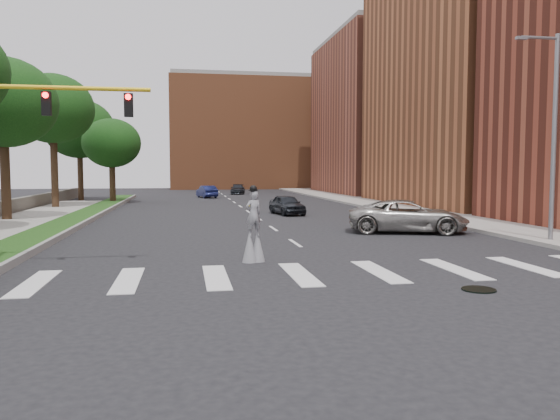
% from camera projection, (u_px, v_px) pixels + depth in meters
% --- Properties ---
extents(ground_plane, '(160.00, 160.00, 0.00)m').
position_uv_depth(ground_plane, '(349.00, 279.00, 16.09)').
color(ground_plane, black).
rests_on(ground_plane, ground).
extents(grass_median, '(2.00, 60.00, 0.25)m').
position_uv_depth(grass_median, '(75.00, 220.00, 33.75)').
color(grass_median, '#193F12').
rests_on(grass_median, ground).
extents(median_curb, '(0.20, 60.00, 0.28)m').
position_uv_depth(median_curb, '(92.00, 219.00, 33.93)').
color(median_curb, gray).
rests_on(median_curb, ground).
extents(sidewalk_right, '(5.00, 90.00, 0.18)m').
position_uv_depth(sidewalk_right, '(408.00, 209.00, 42.79)').
color(sidewalk_right, gray).
rests_on(sidewalk_right, ground).
extents(manhole, '(0.90, 0.90, 0.04)m').
position_uv_depth(manhole, '(479.00, 290.00, 14.64)').
color(manhole, black).
rests_on(manhole, ground).
extents(building_mid, '(16.00, 22.00, 24.00)m').
position_uv_depth(building_mid, '(489.00, 70.00, 48.44)').
color(building_mid, '#9B5430').
rests_on(building_mid, ground).
extents(building_far, '(16.00, 22.00, 20.00)m').
position_uv_depth(building_far, '(389.00, 118.00, 72.16)').
color(building_far, '#974C37').
rests_on(building_far, ground).
extents(building_backdrop, '(26.00, 14.00, 18.00)m').
position_uv_depth(building_backdrop, '(248.00, 135.00, 93.06)').
color(building_backdrop, '#9B5430').
rests_on(building_backdrop, ground).
extents(streetlight, '(2.05, 0.20, 9.00)m').
position_uv_depth(streetlight, '(552.00, 131.00, 23.49)').
color(streetlight, slate).
rests_on(streetlight, ground).
extents(traffic_signal, '(5.30, 0.23, 6.20)m').
position_uv_depth(traffic_signal, '(21.00, 140.00, 17.05)').
color(traffic_signal, black).
rests_on(traffic_signal, ground).
extents(stilt_performer, '(0.82, 0.63, 2.69)m').
position_uv_depth(stilt_performer, '(254.00, 233.00, 19.04)').
color(stilt_performer, '#2F1F13').
rests_on(stilt_performer, ground).
extents(suv_crossing, '(6.58, 4.45, 1.67)m').
position_uv_depth(suv_crossing, '(408.00, 216.00, 27.93)').
color(suv_crossing, '#A29F99').
rests_on(suv_crossing, ground).
extents(car_near, '(2.34, 4.38, 1.42)m').
position_uv_depth(car_near, '(287.00, 205.00, 38.96)').
color(car_near, black).
rests_on(car_near, ground).
extents(car_mid, '(2.41, 4.40, 1.37)m').
position_uv_depth(car_mid, '(207.00, 192.00, 61.76)').
color(car_mid, '#161D50').
rests_on(car_mid, ground).
extents(car_far, '(2.33, 4.55, 1.27)m').
position_uv_depth(car_far, '(238.00, 189.00, 70.81)').
color(car_far, black).
rests_on(car_far, ground).
extents(tree_3, '(6.44, 6.44, 10.03)m').
position_uv_depth(tree_3, '(3.00, 103.00, 33.01)').
color(tree_3, '#2F1F13').
rests_on(tree_3, ground).
extents(tree_4, '(6.55, 6.55, 10.88)m').
position_uv_depth(tree_4, '(53.00, 109.00, 43.76)').
color(tree_4, '#2F1F13').
rests_on(tree_4, ground).
extents(tree_5, '(7.15, 7.15, 10.44)m').
position_uv_depth(tree_5, '(79.00, 129.00, 56.20)').
color(tree_5, '#2F1F13').
rests_on(tree_5, ground).
extents(tree_6, '(5.42, 5.42, 7.99)m').
position_uv_depth(tree_6, '(112.00, 143.00, 51.20)').
color(tree_6, '#2F1F13').
rests_on(tree_6, ground).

